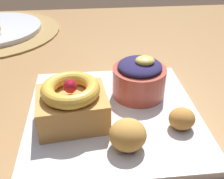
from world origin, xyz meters
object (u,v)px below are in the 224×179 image
cake_slice (72,104)px  fritter_middle (182,119)px  front_plate (113,114)px  fritter_front (127,135)px  berry_ramekin (139,78)px

cake_slice → fritter_middle: bearing=-10.8°
fritter_middle → front_plate: bearing=152.9°
fritter_front → fritter_middle: 0.09m
front_plate → fritter_front: size_ratio=5.41×
front_plate → berry_ramekin: berry_ramekin is taller
fritter_front → fritter_middle: fritter_front is taller
cake_slice → fritter_front: size_ratio=2.18×
front_plate → cake_slice: cake_slice is taller
berry_ramekin → fritter_front: size_ratio=1.81×
berry_ramekin → fritter_middle: berry_ramekin is taller
front_plate → cake_slice: bearing=-163.7°
fritter_middle → berry_ramekin: bearing=115.8°
cake_slice → fritter_middle: size_ratio=2.82×
front_plate → cake_slice: 0.07m
front_plate → fritter_middle: bearing=-27.1°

